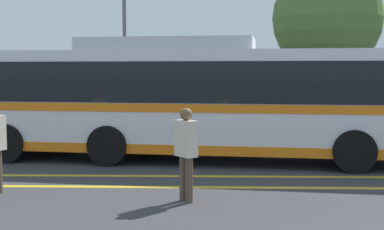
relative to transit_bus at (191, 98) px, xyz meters
name	(u,v)px	position (x,y,z in m)	size (l,w,h in m)	color
ground_plane	(177,157)	(-0.40, 0.42, -1.63)	(220.00, 220.00, 0.00)	#38383A
lane_strip_0	(189,176)	(0.02, -2.20, -1.63)	(0.20, 32.78, 0.01)	gold
lane_strip_1	(188,187)	(0.02, -3.33, -1.63)	(0.20, 32.78, 0.01)	gold
curb_strip	(196,135)	(0.02, 4.78, -1.56)	(40.78, 0.36, 0.15)	#99999E
transit_bus	(191,98)	(0.00, 0.00, 0.00)	(13.27, 4.15, 3.18)	silver
parked_car_1	(34,122)	(-5.12, 2.89, -0.94)	(4.37, 2.04, 1.39)	olive
parked_car_2	(198,121)	(0.15, 2.76, -0.86)	(4.33, 2.10, 1.57)	#9E9EA3
parked_car_3	(354,120)	(5.09, 3.11, -0.86)	(4.07, 1.98, 1.55)	navy
pedestrian_1	(186,149)	(0.03, -4.51, -0.68)	(0.44, 0.46, 1.69)	brown
tree_1	(327,19)	(5.37, 8.56, 2.85)	(4.51, 4.51, 6.75)	#513823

